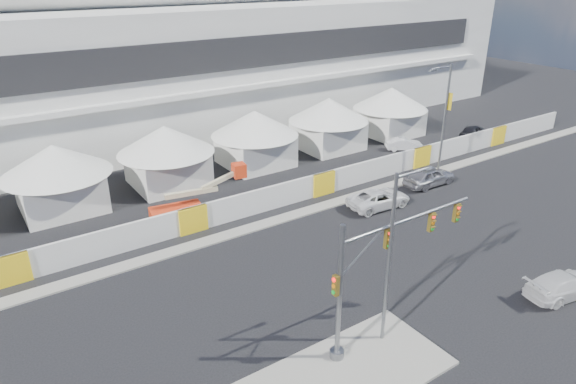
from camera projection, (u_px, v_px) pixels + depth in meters
ground at (393, 302)px, 29.85m from camera, size 160.00×160.00×0.00m
median_island at (348, 374)px, 24.47m from camera, size 10.00×5.00×0.15m
far_curb at (450, 168)px, 49.56m from camera, size 80.00×1.20×0.12m
stadium at (206, 42)px, 61.93m from camera, size 80.00×24.80×21.98m
tent_row at (213, 142)px, 47.00m from camera, size 53.40×8.40×5.40m
hoarding_fence at (323, 184)px, 43.51m from camera, size 70.00×0.25×2.00m
scaffold_tower at (445, 51)px, 78.31m from camera, size 4.40×4.40×12.00m
sedan_silver at (429, 176)px, 45.37m from camera, size 2.14×5.10×1.72m
pickup_curb at (379, 198)px, 41.33m from camera, size 2.89×5.53×1.49m
pickup_near at (563, 284)px, 30.18m from camera, size 2.91×5.34×1.47m
lot_car_a at (404, 144)px, 54.28m from camera, size 3.16×4.00×1.27m
lot_car_b at (472, 131)px, 58.05m from camera, size 3.17×4.81×1.52m
traffic_mast at (370, 276)px, 24.77m from camera, size 8.95×0.72×7.37m
streetlight_median at (394, 248)px, 24.73m from camera, size 2.56×0.26×9.24m
streetlight_curb at (444, 112)px, 46.22m from camera, size 3.00×0.68×10.13m
boom_lift at (185, 206)px, 39.28m from camera, size 7.77×2.34×3.87m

